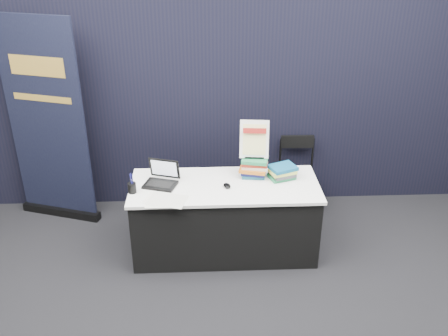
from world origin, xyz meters
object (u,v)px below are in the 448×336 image
book_stack_short (283,172)px  stacking_chair (298,172)px  laptop (160,179)px  book_stack_tall (254,167)px  info_sign (254,140)px  display_table (225,218)px  pullup_banner (49,134)px

book_stack_short → stacking_chair: bearing=66.3°
laptop → book_stack_tall: 0.91m
info_sign → book_stack_short: bearing=-11.5°
laptop → info_sign: size_ratio=0.92×
info_sign → stacking_chair: bearing=51.0°
display_table → info_sign: bearing=33.1°
pullup_banner → info_sign: bearing=3.2°
book_stack_short → info_sign: 0.42m
book_stack_tall → stacking_chair: (0.56, 0.60, -0.37)m
book_stack_tall → book_stack_short: bearing=-11.2°
laptop → book_stack_tall: size_ratio=1.28×
info_sign → display_table: bearing=-141.3°
info_sign → book_stack_tall: bearing=-84.4°
info_sign → pullup_banner: 2.19m
book_stack_tall → info_sign: info_sign is taller
stacking_chair → laptop: bearing=-152.8°
display_table → info_sign: (0.29, 0.19, 0.75)m
laptop → stacking_chair: size_ratio=0.41×
laptop → book_stack_short: bearing=20.3°
book_stack_tall → pullup_banner: 2.20m
book_stack_short → stacking_chair: book_stack_short is taller
info_sign → stacking_chair: info_sign is taller
book_stack_short → info_sign: (-0.28, 0.09, 0.31)m
book_stack_short → laptop: bearing=-177.1°
display_table → pullup_banner: pullup_banner is taller
laptop → info_sign: info_sign is taller
pullup_banner → book_stack_short: bearing=2.9°
display_table → book_stack_tall: size_ratio=6.62×
display_table → laptop: laptop is taller
laptop → book_stack_tall: (0.90, 0.11, 0.04)m
book_stack_short → info_sign: bearing=162.8°
book_stack_tall → display_table: bearing=-151.4°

